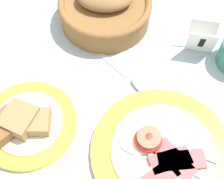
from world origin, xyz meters
name	(u,v)px	position (x,y,z in m)	size (l,w,h in m)	color
ground_plane	(120,150)	(0.00, 0.00, 0.00)	(3.00, 3.00, 0.00)	#A3BCD1
breakfast_plate	(162,151)	(0.07, 0.02, 0.01)	(0.27, 0.27, 0.04)	yellow
bread_plate	(24,123)	(-0.19, -0.02, 0.02)	(0.19, 0.19, 0.05)	yellow
bread_basket	(105,8)	(-0.14, 0.30, 0.04)	(0.22, 0.22, 0.10)	brown
number_card	(202,39)	(0.09, 0.29, 0.04)	(0.07, 0.05, 0.07)	white
teaspoon_by_saucer	(135,81)	(-0.02, 0.16, 0.01)	(0.18, 0.10, 0.01)	silver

